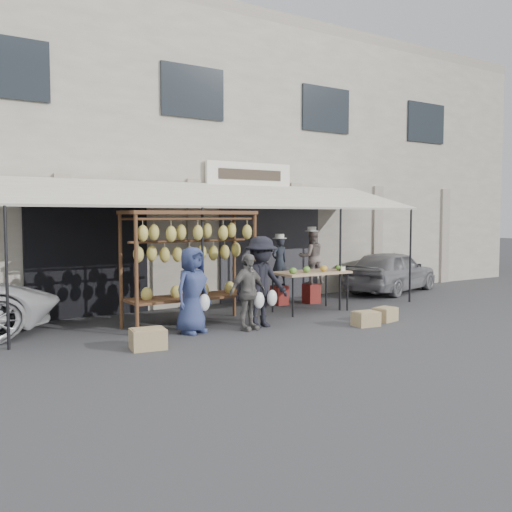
{
  "coord_description": "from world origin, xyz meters",
  "views": [
    {
      "loc": [
        -6.1,
        -8.54,
        2.13
      ],
      "look_at": [
        0.39,
        1.4,
        1.3
      ],
      "focal_mm": 40.0,
      "sensor_mm": 36.0,
      "label": 1
    }
  ],
  "objects_px": {
    "customer_mid": "(248,292)",
    "crate_far": "(148,339)",
    "customer_left": "(192,290)",
    "vendor_left": "(280,261)",
    "produce_table": "(311,273)",
    "vendor_right": "(312,257)",
    "banana_rack": "(191,245)",
    "customer_right": "(261,282)",
    "crate_near_a": "(366,319)",
    "crate_near_b": "(385,314)",
    "sedan": "(391,271)"
  },
  "relations": [
    {
      "from": "customer_mid",
      "to": "crate_far",
      "type": "xyz_separation_m",
      "value": [
        -2.17,
        -0.43,
        -0.56
      ]
    },
    {
      "from": "customer_left",
      "to": "customer_mid",
      "type": "xyz_separation_m",
      "value": [
        1.0,
        -0.3,
        -0.07
      ]
    },
    {
      "from": "vendor_left",
      "to": "crate_far",
      "type": "xyz_separation_m",
      "value": [
        -4.44,
        -2.59,
        -0.89
      ]
    },
    {
      "from": "produce_table",
      "to": "vendor_right",
      "type": "distance_m",
      "value": 1.29
    },
    {
      "from": "banana_rack",
      "to": "customer_right",
      "type": "xyz_separation_m",
      "value": [
        1.06,
        -0.87,
        -0.69
      ]
    },
    {
      "from": "vendor_right",
      "to": "customer_left",
      "type": "distance_m",
      "value": 4.43
    },
    {
      "from": "crate_near_a",
      "to": "crate_far",
      "type": "bearing_deg",
      "value": 173.3
    },
    {
      "from": "produce_table",
      "to": "crate_near_b",
      "type": "relative_size",
      "value": 3.71
    },
    {
      "from": "crate_near_b",
      "to": "crate_far",
      "type": "distance_m",
      "value": 5.0
    },
    {
      "from": "crate_near_b",
      "to": "crate_far",
      "type": "xyz_separation_m",
      "value": [
        -4.99,
        0.34,
        0.03
      ]
    },
    {
      "from": "crate_near_b",
      "to": "sedan",
      "type": "xyz_separation_m",
      "value": [
        3.42,
        3.09,
        0.46
      ]
    },
    {
      "from": "banana_rack",
      "to": "crate_near_b",
      "type": "bearing_deg",
      "value": -26.49
    },
    {
      "from": "customer_right",
      "to": "customer_mid",
      "type": "bearing_deg",
      "value": -161.51
    },
    {
      "from": "customer_left",
      "to": "crate_far",
      "type": "bearing_deg",
      "value": -167.46
    },
    {
      "from": "crate_near_a",
      "to": "crate_far",
      "type": "relative_size",
      "value": 0.86
    },
    {
      "from": "crate_far",
      "to": "sedan",
      "type": "bearing_deg",
      "value": 18.07
    },
    {
      "from": "vendor_right",
      "to": "crate_far",
      "type": "relative_size",
      "value": 2.44
    },
    {
      "from": "produce_table",
      "to": "customer_left",
      "type": "relative_size",
      "value": 1.08
    },
    {
      "from": "produce_table",
      "to": "customer_right",
      "type": "relative_size",
      "value": 0.97
    },
    {
      "from": "produce_table",
      "to": "crate_near_a",
      "type": "distance_m",
      "value": 2.05
    },
    {
      "from": "vendor_left",
      "to": "crate_near_a",
      "type": "bearing_deg",
      "value": 86.58
    },
    {
      "from": "customer_right",
      "to": "sedan",
      "type": "bearing_deg",
      "value": 22.52
    },
    {
      "from": "produce_table",
      "to": "sedan",
      "type": "relative_size",
      "value": 0.49
    },
    {
      "from": "produce_table",
      "to": "crate_near_a",
      "type": "bearing_deg",
      "value": -95.15
    },
    {
      "from": "customer_mid",
      "to": "crate_near_b",
      "type": "distance_m",
      "value": 2.98
    },
    {
      "from": "produce_table",
      "to": "vendor_right",
      "type": "bearing_deg",
      "value": 51.09
    },
    {
      "from": "customer_mid",
      "to": "crate_near_a",
      "type": "xyz_separation_m",
      "value": [
        2.13,
        -0.93,
        -0.58
      ]
    },
    {
      "from": "customer_mid",
      "to": "vendor_right",
      "type": "bearing_deg",
      "value": 22.03
    },
    {
      "from": "vendor_left",
      "to": "customer_right",
      "type": "relative_size",
      "value": 0.67
    },
    {
      "from": "sedan",
      "to": "vendor_left",
      "type": "bearing_deg",
      "value": 74.96
    },
    {
      "from": "customer_right",
      "to": "crate_near_b",
      "type": "height_order",
      "value": "customer_right"
    },
    {
      "from": "customer_mid",
      "to": "customer_right",
      "type": "relative_size",
      "value": 0.82
    },
    {
      "from": "customer_right",
      "to": "sedan",
      "type": "xyz_separation_m",
      "value": [
        5.87,
        2.21,
        -0.28
      ]
    },
    {
      "from": "customer_mid",
      "to": "customer_right",
      "type": "bearing_deg",
      "value": 6.19
    },
    {
      "from": "vendor_right",
      "to": "sedan",
      "type": "relative_size",
      "value": 0.38
    },
    {
      "from": "crate_near_b",
      "to": "vendor_left",
      "type": "bearing_deg",
      "value": 100.58
    },
    {
      "from": "customer_left",
      "to": "crate_near_b",
      "type": "xyz_separation_m",
      "value": [
        3.82,
        -1.07,
        -0.65
      ]
    },
    {
      "from": "banana_rack",
      "to": "crate_near_a",
      "type": "relative_size",
      "value": 5.54
    },
    {
      "from": "vendor_left",
      "to": "crate_far",
      "type": "height_order",
      "value": "vendor_left"
    },
    {
      "from": "vendor_left",
      "to": "customer_left",
      "type": "bearing_deg",
      "value": 28.85
    },
    {
      "from": "produce_table",
      "to": "crate_near_a",
      "type": "relative_size",
      "value": 3.63
    },
    {
      "from": "vendor_left",
      "to": "customer_mid",
      "type": "relative_size",
      "value": 0.82
    },
    {
      "from": "customer_left",
      "to": "crate_near_a",
      "type": "height_order",
      "value": "customer_left"
    },
    {
      "from": "customer_right",
      "to": "crate_far",
      "type": "relative_size",
      "value": 3.21
    },
    {
      "from": "customer_right",
      "to": "crate_near_a",
      "type": "height_order",
      "value": "customer_right"
    },
    {
      "from": "banana_rack",
      "to": "crate_near_a",
      "type": "distance_m",
      "value": 3.68
    },
    {
      "from": "customer_left",
      "to": "crate_near_a",
      "type": "relative_size",
      "value": 3.37
    },
    {
      "from": "vendor_right",
      "to": "customer_left",
      "type": "bearing_deg",
      "value": 41.0
    },
    {
      "from": "customer_mid",
      "to": "sedan",
      "type": "xyz_separation_m",
      "value": [
        6.24,
        2.32,
        -0.12
      ]
    },
    {
      "from": "customer_mid",
      "to": "crate_far",
      "type": "height_order",
      "value": "customer_mid"
    }
  ]
}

